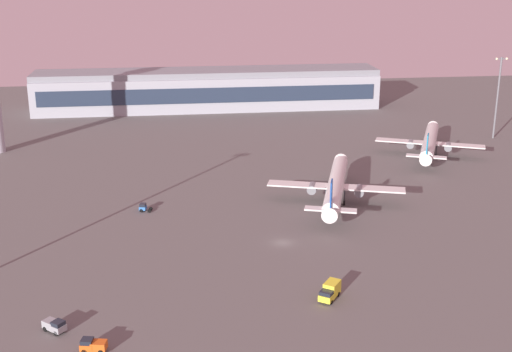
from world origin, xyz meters
name	(u,v)px	position (x,y,z in m)	size (l,w,h in m)	color
ground_plane	(283,243)	(0.00, 0.00, 0.00)	(416.00, 416.00, 0.00)	#605E5B
terminal_building	(208,89)	(-7.97, 144.51, 8.09)	(142.31, 22.40, 16.40)	#9EA3AD
airplane_far_stand	(336,186)	(18.05, 24.73, 4.43)	(35.11, 44.67, 11.73)	silver
airplane_mid_apron	(430,142)	(58.39, 63.83, 4.27)	(32.92, 41.68, 11.31)	silver
maintenance_van	(55,325)	(-44.73, -32.57, 1.18)	(4.44, 4.16, 2.25)	gray
cargo_loader	(93,345)	(-37.63, -39.67, 1.18)	(4.44, 2.74, 2.25)	#D85919
pushback_tug	(143,207)	(-31.49, 23.93, 1.07)	(3.40, 2.44, 2.05)	#3372BF
catering_truck	(330,291)	(4.51, -26.93, 1.58)	(5.20, 5.96, 3.05)	yellow
apron_light_west	(498,93)	(89.08, 82.04, 16.13)	(4.80, 0.90, 28.52)	slate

